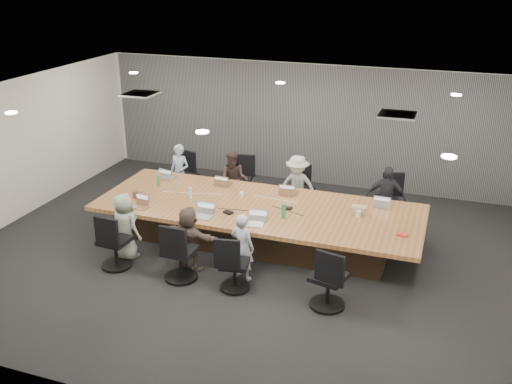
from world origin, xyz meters
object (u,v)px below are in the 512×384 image
(person_3, at_px, (386,198))
(laptop_6, at_px, (254,224))
(chair_2, at_px, (301,193))
(person_1, at_px, (234,180))
(chair_4, at_px, (115,245))
(laptop_2, at_px, (290,192))
(snack_packet, at_px, (402,235))
(laptop_4, at_px, (140,207))
(canvas_bag, at_px, (359,210))
(person_5, at_px, (189,239))
(laptop_0, at_px, (168,177))
(laptop_5, at_px, (202,216))
(stapler, at_px, (263,211))
(mug_brown, at_px, (135,195))
(chair_6, at_px, (235,268))
(bottle_green_right, at_px, (284,211))
(chair_3, at_px, (387,204))
(chair_7, at_px, (328,282))
(person_0, at_px, (180,173))
(chair_5, at_px, (180,255))
(bottle_green_left, at_px, (159,181))
(bottle_clear, at_px, (190,193))
(laptop_3, at_px, (382,204))
(person_2, at_px, (297,187))
(laptop_1, at_px, (224,184))
(conference_table, at_px, (258,222))
(chair_0, at_px, (187,179))
(person_6, at_px, (242,247))
(person_4, at_px, (125,226))

(person_3, relative_size, laptop_6, 3.92)
(chair_2, bearing_deg, person_1, 26.47)
(chair_4, height_order, laptop_2, chair_4)
(person_1, height_order, snack_packet, person_1)
(laptop_4, xyz_separation_m, canvas_bag, (3.81, 1.06, 0.06))
(person_5, bearing_deg, laptop_0, -44.54)
(laptop_0, relative_size, laptop_2, 1.05)
(laptop_2, bearing_deg, canvas_bag, 155.78)
(laptop_5, distance_m, stapler, 1.10)
(mug_brown, bearing_deg, laptop_2, 24.01)
(chair_6, height_order, bottle_green_right, bottle_green_right)
(chair_3, distance_m, laptop_5, 3.86)
(chair_7, relative_size, person_0, 0.67)
(chair_2, distance_m, chair_3, 1.78)
(chair_5, height_order, person_1, person_1)
(bottle_green_left, bearing_deg, bottle_clear, -22.14)
(laptop_3, bearing_deg, laptop_6, 41.92)
(chair_5, xyz_separation_m, snack_packet, (3.41, 1.31, 0.33))
(laptop_3, distance_m, laptop_4, 4.45)
(person_2, height_order, canvas_bag, person_2)
(laptop_1, height_order, bottle_clear, bottle_clear)
(snack_packet, bearing_deg, chair_5, -158.94)
(bottle_clear, bearing_deg, chair_6, -46.41)
(chair_2, height_order, snack_packet, snack_packet)
(snack_packet, bearing_deg, person_0, 160.58)
(bottle_green_right, bearing_deg, chair_6, -106.98)
(person_0, xyz_separation_m, bottle_clear, (0.95, -1.45, 0.22))
(chair_3, relative_size, laptop_0, 2.38)
(conference_table, height_order, laptop_0, laptop_0)
(chair_5, height_order, snack_packet, chair_5)
(chair_0, height_order, person_0, person_0)
(laptop_6, relative_size, bottle_green_right, 1.24)
(chair_3, distance_m, person_0, 4.46)
(conference_table, distance_m, laptop_3, 2.33)
(person_6, bearing_deg, laptop_5, -17.79)
(bottle_green_left, height_order, bottle_green_right, bottle_green_right)
(snack_packet, bearing_deg, bottle_green_right, 179.60)
(person_5, relative_size, canvas_bag, 4.35)
(chair_4, height_order, person_3, person_3)
(chair_0, height_order, mug_brown, mug_brown)
(chair_5, height_order, laptop_3, chair_5)
(chair_4, height_order, laptop_1, chair_4)
(laptop_3, distance_m, canvas_bag, 0.64)
(stapler, bearing_deg, person_0, 131.05)
(bottle_green_left, bearing_deg, stapler, -12.35)
(chair_7, distance_m, laptop_2, 2.86)
(person_0, bearing_deg, person_5, -53.93)
(laptop_1, bearing_deg, mug_brown, 45.01)
(chair_0, xyz_separation_m, person_2, (2.65, -0.35, 0.30))
(person_4, relative_size, canvas_bag, 4.60)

